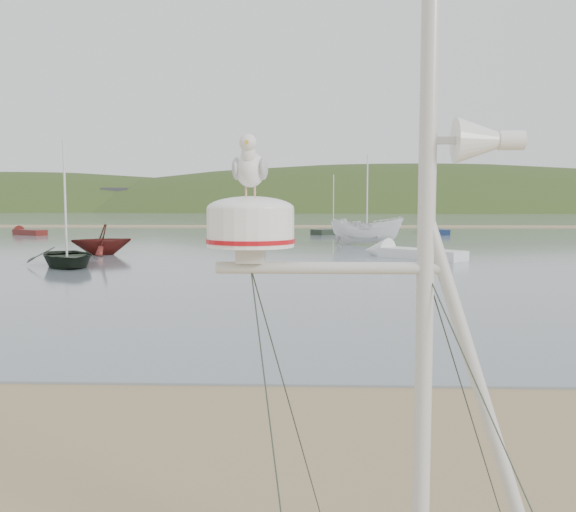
{
  "coord_description": "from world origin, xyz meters",
  "views": [
    {
      "loc": [
        1.91,
        -5.64,
        2.97
      ],
      "look_at": [
        1.69,
        1.0,
        2.39
      ],
      "focal_mm": 38.0,
      "sensor_mm": 36.0,
      "label": 1
    }
  ],
  "objects_px": {
    "boat_white": "(367,208)",
    "sailboat_dark_mid": "(344,231)",
    "mast_rig": "(413,463)",
    "sailboat_white_near": "(398,252)",
    "dinghy_red_far": "(23,232)",
    "boat_dark": "(66,217)",
    "boat_red": "(101,226)",
    "sailboat_blue_far": "(430,230)"
  },
  "relations": [
    {
      "from": "boat_white",
      "to": "sailboat_dark_mid",
      "type": "height_order",
      "value": "sailboat_dark_mid"
    },
    {
      "from": "mast_rig",
      "to": "sailboat_white_near",
      "type": "height_order",
      "value": "sailboat_white_near"
    },
    {
      "from": "boat_white",
      "to": "mast_rig",
      "type": "bearing_deg",
      "value": -174.93
    },
    {
      "from": "boat_white",
      "to": "dinghy_red_far",
      "type": "relative_size",
      "value": 1.06
    },
    {
      "from": "mast_rig",
      "to": "boat_dark",
      "type": "height_order",
      "value": "mast_rig"
    },
    {
      "from": "boat_red",
      "to": "sailboat_white_near",
      "type": "relative_size",
      "value": 0.53
    },
    {
      "from": "boat_white",
      "to": "sailboat_blue_far",
      "type": "relative_size",
      "value": 0.74
    },
    {
      "from": "boat_white",
      "to": "sailboat_blue_far",
      "type": "bearing_deg",
      "value": -14.36
    },
    {
      "from": "boat_white",
      "to": "boat_dark",
      "type": "bearing_deg",
      "value": 145.35
    },
    {
      "from": "boat_white",
      "to": "sailboat_blue_far",
      "type": "xyz_separation_m",
      "value": [
        7.77,
        17.08,
        -2.3
      ]
    },
    {
      "from": "boat_dark",
      "to": "boat_white",
      "type": "bearing_deg",
      "value": 16.24
    },
    {
      "from": "mast_rig",
      "to": "boat_white",
      "type": "relative_size",
      "value": 1.06
    },
    {
      "from": "sailboat_dark_mid",
      "to": "dinghy_red_far",
      "type": "distance_m",
      "value": 30.03
    },
    {
      "from": "mast_rig",
      "to": "sailboat_dark_mid",
      "type": "relative_size",
      "value": 0.89
    },
    {
      "from": "boat_dark",
      "to": "dinghy_red_far",
      "type": "xyz_separation_m",
      "value": [
        -15.33,
        27.99,
        -2.03
      ]
    },
    {
      "from": "sailboat_blue_far",
      "to": "sailboat_white_near",
      "type": "xyz_separation_m",
      "value": [
        -6.99,
        -26.73,
        0.0
      ]
    },
    {
      "from": "boat_red",
      "to": "sailboat_white_near",
      "type": "xyz_separation_m",
      "value": [
        16.64,
        -0.8,
        -1.38
      ]
    },
    {
      "from": "boat_red",
      "to": "boat_white",
      "type": "height_order",
      "value": "boat_white"
    },
    {
      "from": "boat_red",
      "to": "dinghy_red_far",
      "type": "xyz_separation_m",
      "value": [
        -14.72,
        21.45,
        -1.39
      ]
    },
    {
      "from": "sailboat_blue_far",
      "to": "sailboat_dark_mid",
      "type": "distance_m",
      "value": 8.61
    },
    {
      "from": "sailboat_dark_mid",
      "to": "boat_red",
      "type": "bearing_deg",
      "value": -121.94
    },
    {
      "from": "boat_dark",
      "to": "sailboat_blue_far",
      "type": "relative_size",
      "value": 0.66
    },
    {
      "from": "sailboat_blue_far",
      "to": "dinghy_red_far",
      "type": "distance_m",
      "value": 38.61
    },
    {
      "from": "dinghy_red_far",
      "to": "sailboat_white_near",
      "type": "xyz_separation_m",
      "value": [
        31.36,
        -22.25,
        0.01
      ]
    },
    {
      "from": "boat_dark",
      "to": "sailboat_blue_far",
      "type": "bearing_deg",
      "value": 25.65
    },
    {
      "from": "mast_rig",
      "to": "sailboat_white_near",
      "type": "bearing_deg",
      "value": 81.85
    },
    {
      "from": "boat_red",
      "to": "boat_dark",
      "type": "bearing_deg",
      "value": -21.13
    },
    {
      "from": "sailboat_white_near",
      "to": "boat_white",
      "type": "bearing_deg",
      "value": 94.63
    },
    {
      "from": "boat_dark",
      "to": "dinghy_red_far",
      "type": "bearing_deg",
      "value": 89.71
    },
    {
      "from": "boat_white",
      "to": "sailboat_white_near",
      "type": "bearing_deg",
      "value": -165.27
    },
    {
      "from": "dinghy_red_far",
      "to": "sailboat_white_near",
      "type": "bearing_deg",
      "value": -35.36
    },
    {
      "from": "boat_white",
      "to": "sailboat_dark_mid",
      "type": "distance_m",
      "value": 15.67
    },
    {
      "from": "mast_rig",
      "to": "sailboat_white_near",
      "type": "xyz_separation_m",
      "value": [
        4.23,
        29.52,
        -1.0
      ]
    },
    {
      "from": "boat_red",
      "to": "sailboat_dark_mid",
      "type": "xyz_separation_m",
      "value": [
        15.17,
        24.33,
        -1.38
      ]
    },
    {
      "from": "boat_dark",
      "to": "dinghy_red_far",
      "type": "distance_m",
      "value": 31.98
    },
    {
      "from": "boat_dark",
      "to": "dinghy_red_far",
      "type": "height_order",
      "value": "boat_dark"
    },
    {
      "from": "mast_rig",
      "to": "dinghy_red_far",
      "type": "xyz_separation_m",
      "value": [
        -27.14,
        51.77,
        -1.02
      ]
    },
    {
      "from": "mast_rig",
      "to": "sailboat_dark_mid",
      "type": "height_order",
      "value": "sailboat_dark_mid"
    },
    {
      "from": "boat_red",
      "to": "sailboat_white_near",
      "type": "height_order",
      "value": "sailboat_white_near"
    },
    {
      "from": "mast_rig",
      "to": "boat_white",
      "type": "xyz_separation_m",
      "value": [
        3.44,
        39.16,
        1.29
      ]
    },
    {
      "from": "boat_dark",
      "to": "sailboat_dark_mid",
      "type": "relative_size",
      "value": 0.75
    },
    {
      "from": "boat_dark",
      "to": "sailboat_blue_far",
      "type": "distance_m",
      "value": 39.85
    }
  ]
}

